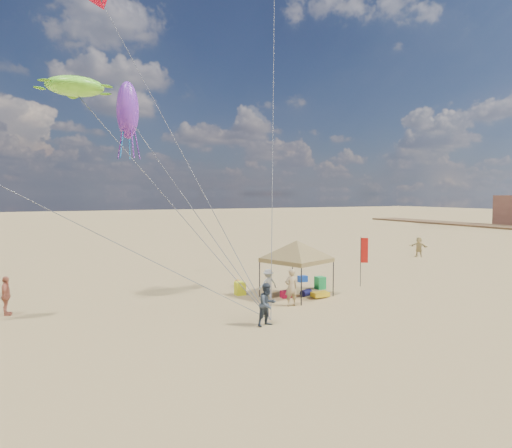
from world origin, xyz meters
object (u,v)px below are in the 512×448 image
(beach_cart, at_px, (320,294))
(person_near_a, at_px, (291,287))
(cooler_blue, at_px, (303,279))
(person_near_b, at_px, (267,304))
(person_near_c, at_px, (268,284))
(chair_yellow, at_px, (240,288))
(chair_green, at_px, (320,283))
(person_far_a, at_px, (6,296))
(cooler_red, at_px, (286,294))
(person_far_c, at_px, (419,247))
(feather_flag, at_px, (363,253))
(canopy_tent, at_px, (297,243))

(beach_cart, xyz_separation_m, person_near_a, (-2.21, -0.80, 0.71))
(cooler_blue, relative_size, person_near_a, 0.30)
(person_near_b, distance_m, person_near_c, 4.94)
(cooler_blue, distance_m, chair_yellow, 5.24)
(chair_green, distance_m, person_far_a, 15.92)
(cooler_red, bearing_deg, chair_green, 21.09)
(beach_cart, relative_size, person_near_a, 0.50)
(beach_cart, xyz_separation_m, person_far_c, (16.54, 9.52, 0.67))
(person_near_a, height_order, person_far_c, person_near_a)
(beach_cart, bearing_deg, person_near_b, -145.65)
(beach_cart, distance_m, person_near_a, 2.46)
(cooler_red, bearing_deg, beach_cart, -28.28)
(feather_flag, relative_size, beach_cart, 3.25)
(cooler_blue, bearing_deg, person_near_c, -142.37)
(cooler_blue, bearing_deg, cooler_red, -132.57)
(cooler_red, height_order, cooler_blue, same)
(canopy_tent, relative_size, person_far_c, 3.00)
(feather_flag, bearing_deg, person_near_c, -177.02)
(person_near_b, xyz_separation_m, person_far_a, (-9.78, 6.52, -0.01))
(chair_green, height_order, person_near_a, person_near_a)
(feather_flag, height_order, person_far_c, feather_flag)
(cooler_blue, xyz_separation_m, chair_yellow, (-4.97, -1.66, 0.16))
(beach_cart, bearing_deg, cooler_red, 151.72)
(feather_flag, xyz_separation_m, person_far_a, (-18.53, 1.81, -1.07))
(chair_green, height_order, person_near_b, person_near_b)
(chair_yellow, bearing_deg, canopy_tent, -33.42)
(cooler_blue, height_order, person_far_c, person_far_c)
(feather_flag, relative_size, person_far_a, 1.65)
(feather_flag, relative_size, person_near_c, 1.91)
(feather_flag, distance_m, chair_green, 3.15)
(person_far_a, bearing_deg, person_near_c, -96.25)
(feather_flag, xyz_separation_m, person_near_c, (-6.45, -0.34, -1.19))
(chair_green, distance_m, beach_cart, 2.34)
(beach_cart, bearing_deg, feather_flag, 19.98)
(cooler_blue, bearing_deg, chair_yellow, -161.47)
(canopy_tent, height_order, feather_flag, canopy_tent)
(feather_flag, xyz_separation_m, chair_yellow, (-7.43, 1.08, -1.61))
(cooler_blue, bearing_deg, person_far_a, -176.70)
(beach_cart, distance_m, person_far_c, 19.09)
(canopy_tent, height_order, cooler_red, canopy_tent)
(chair_green, relative_size, beach_cart, 0.78)
(cooler_red, bearing_deg, chair_yellow, 138.55)
(person_near_a, height_order, person_near_b, person_near_a)
(chair_yellow, bearing_deg, person_far_c, 19.31)
(cooler_red, distance_m, chair_yellow, 2.54)
(cooler_blue, distance_m, person_far_a, 16.11)
(cooler_red, bearing_deg, person_far_a, 169.48)
(cooler_blue, height_order, beach_cart, cooler_blue)
(person_near_c, bearing_deg, beach_cart, 157.03)
(beach_cart, bearing_deg, cooler_blue, 70.22)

